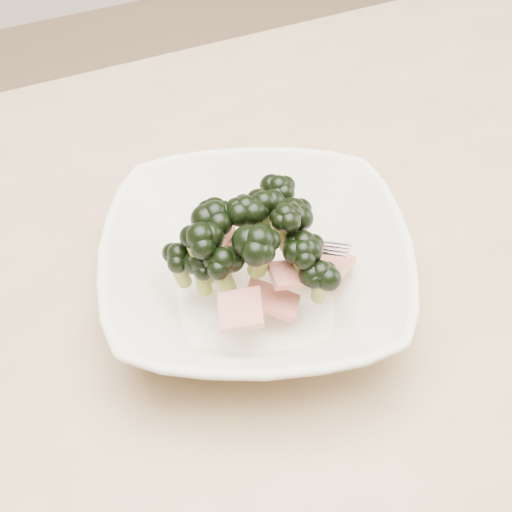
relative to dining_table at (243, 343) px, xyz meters
name	(u,v)px	position (x,y,z in m)	size (l,w,h in m)	color
dining_table	(243,343)	(0.00, 0.00, 0.00)	(1.20, 0.80, 0.75)	tan
broccoli_dish	(255,265)	(0.00, -0.02, 0.14)	(0.35, 0.35, 0.11)	beige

